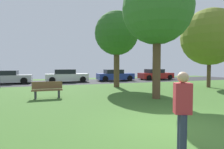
% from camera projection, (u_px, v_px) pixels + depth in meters
% --- Properties ---
extents(ground_plane, '(44.00, 44.00, 0.00)m').
position_uv_depth(ground_plane, '(177.00, 128.00, 5.12)').
color(ground_plane, '#3D6628').
extents(road_strip, '(44.00, 6.40, 0.01)m').
position_uv_depth(road_strip, '(81.00, 82.00, 20.20)').
color(road_strip, '#28282B').
rests_on(road_strip, ground_plane).
extents(oak_tree_right, '(3.64, 3.64, 6.31)m').
position_uv_depth(oak_tree_right, '(117.00, 34.00, 14.96)').
color(oak_tree_right, brown).
rests_on(oak_tree_right, ground_plane).
extents(oak_tree_left, '(4.59, 4.59, 6.42)m').
position_uv_depth(oak_tree_left, '(210.00, 37.00, 14.72)').
color(oak_tree_left, brown).
rests_on(oak_tree_left, ground_plane).
extents(maple_tree_far, '(3.73, 3.73, 6.65)m').
position_uv_depth(maple_tree_far, '(157.00, 10.00, 9.56)').
color(maple_tree_far, brown).
rests_on(maple_tree_far, ground_plane).
extents(person_catcher, '(0.38, 0.33, 1.65)m').
position_uv_depth(person_catcher, '(182.00, 109.00, 3.57)').
color(person_catcher, '#2D334C').
rests_on(person_catcher, ground_plane).
extents(parked_car_silver, '(4.28, 2.12, 1.31)m').
position_uv_depth(parked_car_silver, '(8.00, 77.00, 18.00)').
color(parked_car_silver, '#B7B7BC').
rests_on(parked_car_silver, ground_plane).
extents(parked_car_white, '(4.49, 1.96, 1.40)m').
position_uv_depth(parked_car_white, '(67.00, 76.00, 19.72)').
color(parked_car_white, white).
rests_on(parked_car_white, ground_plane).
extents(parked_car_blue, '(4.36, 1.95, 1.34)m').
position_uv_depth(parked_car_blue, '(115.00, 75.00, 21.74)').
color(parked_car_blue, '#233893').
rests_on(parked_car_blue, ground_plane).
extents(parked_car_red, '(4.46, 2.03, 1.35)m').
position_uv_depth(parked_car_red, '(155.00, 75.00, 23.66)').
color(parked_car_red, '#B21E1E').
rests_on(parked_car_red, ground_plane).
extents(park_bench, '(1.60, 0.45, 0.90)m').
position_uv_depth(park_bench, '(47.00, 90.00, 9.89)').
color(park_bench, brown).
rests_on(park_bench, ground_plane).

